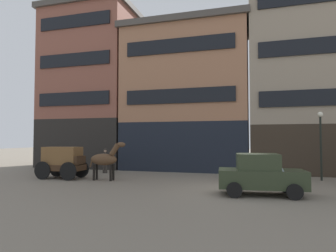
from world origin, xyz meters
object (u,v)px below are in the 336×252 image
object	(u,v)px
sedan_light	(260,174)
streetlamp_curbside	(321,136)
cargo_wagon	(63,160)
pedestrian_officer	(105,160)
draft_horse	(105,159)

from	to	relation	value
sedan_light	streetlamp_curbside	bearing A→B (deg)	57.74
sedan_light	streetlamp_curbside	xyz separation A→B (m)	(3.62, 5.74, 1.76)
streetlamp_curbside	cargo_wagon	bearing A→B (deg)	-167.17
streetlamp_curbside	sedan_light	bearing A→B (deg)	-122.26
pedestrian_officer	streetlamp_curbside	distance (m)	14.35
pedestrian_officer	draft_horse	bearing A→B (deg)	-61.79
pedestrian_officer	streetlamp_curbside	bearing A→B (deg)	0.71
sedan_light	streetlamp_curbside	distance (m)	7.01
draft_horse	sedan_light	size ratio (longest dim) A/B	0.61
draft_horse	streetlamp_curbside	world-z (taller)	streetlamp_curbside
draft_horse	cargo_wagon	bearing A→B (deg)	-179.98
cargo_wagon	draft_horse	bearing A→B (deg)	0.02
cargo_wagon	sedan_light	world-z (taller)	cargo_wagon
cargo_wagon	streetlamp_curbside	bearing A→B (deg)	12.83
draft_horse	streetlamp_curbside	xyz separation A→B (m)	(12.47, 3.51, 1.40)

